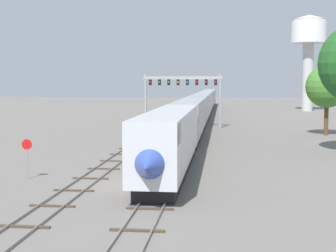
# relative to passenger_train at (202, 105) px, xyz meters

# --- Properties ---
(ground_plane) EXTENTS (400.00, 400.00, 0.00)m
(ground_plane) POSITION_rel_passenger_train_xyz_m (-2.00, -61.68, -2.61)
(ground_plane) COLOR slate
(track_main) EXTENTS (2.60, 200.00, 0.16)m
(track_main) POSITION_rel_passenger_train_xyz_m (0.00, -1.68, -2.54)
(track_main) COLOR slate
(track_main) RESTS_ON ground
(track_near) EXTENTS (2.60, 160.00, 0.16)m
(track_near) POSITION_rel_passenger_train_xyz_m (-5.50, -21.68, -2.54)
(track_near) COLOR slate
(track_near) RESTS_ON ground
(passenger_train) EXTENTS (3.04, 135.69, 4.80)m
(passenger_train) POSITION_rel_passenger_train_xyz_m (0.00, 0.00, 0.00)
(passenger_train) COLOR silver
(passenger_train) RESTS_ON ground
(signal_gantry) EXTENTS (12.10, 0.49, 8.24)m
(signal_gantry) POSITION_rel_passenger_train_xyz_m (-2.25, -18.05, 3.51)
(signal_gantry) COLOR #999BA0
(signal_gantry) RESTS_ON ground
(water_tower) EXTENTS (8.45, 8.45, 23.08)m
(water_tower) POSITION_rel_passenger_train_xyz_m (24.25, 29.28, 14.91)
(water_tower) COLOR beige
(water_tower) RESTS_ON ground
(stop_sign) EXTENTS (0.76, 0.08, 2.88)m
(stop_sign) POSITION_rel_passenger_train_xyz_m (-10.00, -60.11, -0.74)
(stop_sign) COLOR gray
(stop_sign) RESTS_ON ground
(trackside_tree_left) EXTENTS (5.58, 5.58, 9.19)m
(trackside_tree_left) POSITION_rel_passenger_train_xyz_m (17.43, -27.16, 3.76)
(trackside_tree_left) COLOR brown
(trackside_tree_left) RESTS_ON ground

